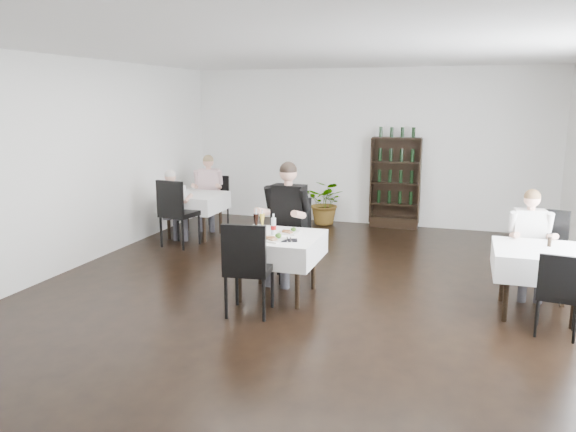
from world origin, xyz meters
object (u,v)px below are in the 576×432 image
(main_table, at_px, (277,247))
(diner_main, at_px, (286,213))
(potted_tree, at_px, (326,202))
(wine_shelf, at_px, (395,184))

(main_table, xyz_separation_m, diner_main, (-0.08, 0.61, 0.31))
(potted_tree, bearing_deg, wine_shelf, 5.19)
(potted_tree, bearing_deg, main_table, -84.40)
(wine_shelf, bearing_deg, potted_tree, -174.81)
(main_table, relative_size, potted_tree, 1.18)
(wine_shelf, distance_m, potted_tree, 1.38)
(wine_shelf, distance_m, diner_main, 3.83)
(wine_shelf, relative_size, diner_main, 1.09)
(wine_shelf, height_order, main_table, wine_shelf)
(wine_shelf, xyz_separation_m, main_table, (-0.90, -4.31, -0.23))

